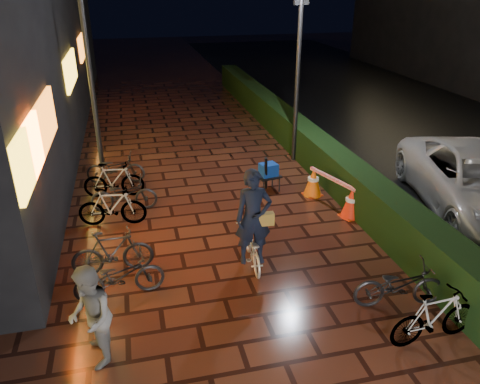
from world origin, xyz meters
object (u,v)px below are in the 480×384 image
object	(u,v)px
traffic_barrier	(331,191)
cyclist	(253,232)
cart_assembly	(268,171)
bystander_person	(90,317)

from	to	relation	value
traffic_barrier	cyclist	bearing A→B (deg)	-140.50
cyclist	traffic_barrier	distance (m)	3.32
cyclist	cart_assembly	size ratio (longest dim) A/B	1.85
cart_assembly	cyclist	bearing A→B (deg)	-111.48
bystander_person	cyclist	bearing A→B (deg)	117.05
cyclist	cart_assembly	bearing A→B (deg)	68.52
bystander_person	cyclist	world-z (taller)	cyclist
bystander_person	traffic_barrier	bearing A→B (deg)	120.03
bystander_person	cart_assembly	world-z (taller)	bystander_person
bystander_person	traffic_barrier	xyz separation A→B (m)	(5.40, 3.98, -0.42)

